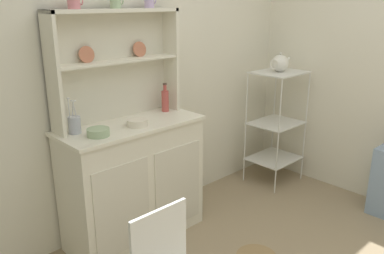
{
  "coord_description": "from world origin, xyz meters",
  "views": [
    {
      "loc": [
        -1.79,
        -0.83,
        1.71
      ],
      "look_at": [
        0.06,
        1.12,
        0.84
      ],
      "focal_mm": 37.09,
      "sensor_mm": 36.0,
      "label": 1
    }
  ],
  "objects_px": {
    "hutch_cabinet": "(134,180)",
    "bowl_mixing_large": "(98,132)",
    "hutch_shelf_unit": "(114,57)",
    "utensil_jar": "(74,124)",
    "bakers_rack": "(276,117)",
    "cup_rose_0": "(74,2)",
    "jam_bottle": "(165,100)",
    "porcelain_teapot": "(280,63)"
  },
  "relations": [
    {
      "from": "hutch_cabinet",
      "to": "bowl_mixing_large",
      "type": "height_order",
      "value": "bowl_mixing_large"
    },
    {
      "from": "hutch_shelf_unit",
      "to": "hutch_cabinet",
      "type": "bearing_deg",
      "value": -90.0
    },
    {
      "from": "hutch_cabinet",
      "to": "utensil_jar",
      "type": "relative_size",
      "value": 4.36
    },
    {
      "from": "hutch_cabinet",
      "to": "bakers_rack",
      "type": "bearing_deg",
      "value": -4.91
    },
    {
      "from": "utensil_jar",
      "to": "cup_rose_0",
      "type": "bearing_deg",
      "value": 25.2
    },
    {
      "from": "hutch_cabinet",
      "to": "utensil_jar",
      "type": "bearing_deg",
      "value": 168.49
    },
    {
      "from": "cup_rose_0",
      "to": "jam_bottle",
      "type": "distance_m",
      "value": 0.99
    },
    {
      "from": "bakers_rack",
      "to": "utensil_jar",
      "type": "relative_size",
      "value": 4.55
    },
    {
      "from": "hutch_shelf_unit",
      "to": "jam_bottle",
      "type": "distance_m",
      "value": 0.53
    },
    {
      "from": "bakers_rack",
      "to": "jam_bottle",
      "type": "relative_size",
      "value": 4.94
    },
    {
      "from": "bakers_rack",
      "to": "jam_bottle",
      "type": "distance_m",
      "value": 1.25
    },
    {
      "from": "jam_bottle",
      "to": "porcelain_teapot",
      "type": "distance_m",
      "value": 1.22
    },
    {
      "from": "hutch_cabinet",
      "to": "porcelain_teapot",
      "type": "distance_m",
      "value": 1.72
    },
    {
      "from": "hutch_cabinet",
      "to": "bakers_rack",
      "type": "xyz_separation_m",
      "value": [
        1.57,
        -0.13,
        0.19
      ]
    },
    {
      "from": "porcelain_teapot",
      "to": "cup_rose_0",
      "type": "bearing_deg",
      "value": 172.11
    },
    {
      "from": "bowl_mixing_large",
      "to": "porcelain_teapot",
      "type": "distance_m",
      "value": 1.88
    },
    {
      "from": "hutch_shelf_unit",
      "to": "bowl_mixing_large",
      "type": "xyz_separation_m",
      "value": [
        -0.3,
        -0.24,
        -0.42
      ]
    },
    {
      "from": "jam_bottle",
      "to": "bowl_mixing_large",
      "type": "bearing_deg",
      "value": -166.89
    },
    {
      "from": "hutch_cabinet",
      "to": "cup_rose_0",
      "type": "height_order",
      "value": "cup_rose_0"
    },
    {
      "from": "bowl_mixing_large",
      "to": "cup_rose_0",
      "type": "bearing_deg",
      "value": 86.11
    },
    {
      "from": "utensil_jar",
      "to": "jam_bottle",
      "type": "bearing_deg",
      "value": 0.62
    },
    {
      "from": "bakers_rack",
      "to": "jam_bottle",
      "type": "height_order",
      "value": "jam_bottle"
    },
    {
      "from": "hutch_cabinet",
      "to": "bakers_rack",
      "type": "height_order",
      "value": "bakers_rack"
    },
    {
      "from": "bakers_rack",
      "to": "utensil_jar",
      "type": "xyz_separation_m",
      "value": [
        -1.95,
        0.21,
        0.3
      ]
    },
    {
      "from": "hutch_shelf_unit",
      "to": "utensil_jar",
      "type": "xyz_separation_m",
      "value": [
        -0.38,
        -0.09,
        -0.38
      ]
    },
    {
      "from": "bakers_rack",
      "to": "bowl_mixing_large",
      "type": "height_order",
      "value": "bakers_rack"
    },
    {
      "from": "bakers_rack",
      "to": "hutch_cabinet",
      "type": "bearing_deg",
      "value": 175.09
    },
    {
      "from": "bakers_rack",
      "to": "porcelain_teapot",
      "type": "bearing_deg",
      "value": 180.0
    },
    {
      "from": "hutch_cabinet",
      "to": "hutch_shelf_unit",
      "type": "bearing_deg",
      "value": 90.0
    },
    {
      "from": "hutch_shelf_unit",
      "to": "utensil_jar",
      "type": "bearing_deg",
      "value": -167.26
    },
    {
      "from": "cup_rose_0",
      "to": "jam_bottle",
      "type": "relative_size",
      "value": 0.41
    },
    {
      "from": "cup_rose_0",
      "to": "porcelain_teapot",
      "type": "height_order",
      "value": "cup_rose_0"
    },
    {
      "from": "utensil_jar",
      "to": "hutch_cabinet",
      "type": "bearing_deg",
      "value": -11.51
    },
    {
      "from": "cup_rose_0",
      "to": "bowl_mixing_large",
      "type": "relative_size",
      "value": 0.63
    },
    {
      "from": "hutch_shelf_unit",
      "to": "jam_bottle",
      "type": "relative_size",
      "value": 4.41
    },
    {
      "from": "bakers_rack",
      "to": "bowl_mixing_large",
      "type": "distance_m",
      "value": 1.89
    },
    {
      "from": "bowl_mixing_large",
      "to": "hutch_shelf_unit",
      "type": "bearing_deg",
      "value": 38.2
    },
    {
      "from": "hutch_shelf_unit",
      "to": "porcelain_teapot",
      "type": "height_order",
      "value": "hutch_shelf_unit"
    },
    {
      "from": "hutch_cabinet",
      "to": "bakers_rack",
      "type": "distance_m",
      "value": 1.58
    },
    {
      "from": "bowl_mixing_large",
      "to": "porcelain_teapot",
      "type": "height_order",
      "value": "porcelain_teapot"
    },
    {
      "from": "bowl_mixing_large",
      "to": "jam_bottle",
      "type": "xyz_separation_m",
      "value": [
        0.69,
        0.16,
        0.06
      ]
    },
    {
      "from": "hutch_shelf_unit",
      "to": "utensil_jar",
      "type": "distance_m",
      "value": 0.55
    }
  ]
}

